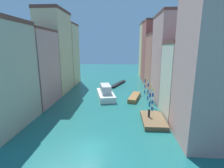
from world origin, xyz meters
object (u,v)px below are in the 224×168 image
(mooring_pole_4, at_px, (145,86))
(mooring_pole_3, at_px, (148,89))
(person_on_dock, at_px, (149,113))
(waterfront_dock, at_px, (153,120))
(vaporetto_white, at_px, (106,93))
(mooring_pole_2, at_px, (150,93))
(gondola_black, at_px, (118,84))
(mooring_pole_1, at_px, (150,96))
(motorboat_0, at_px, (134,97))
(mooring_pole_0, at_px, (153,99))

(mooring_pole_4, bearing_deg, mooring_pole_3, -90.14)
(mooring_pole_4, bearing_deg, person_on_dock, -95.15)
(person_on_dock, xyz_separation_m, mooring_pole_4, (1.57, 17.40, 0.67))
(waterfront_dock, xyz_separation_m, vaporetto_white, (-9.21, 12.96, 0.85))
(waterfront_dock, xyz_separation_m, mooring_pole_2, (1.07, 10.10, 1.77))
(waterfront_dock, height_order, gondola_black, waterfront_dock)
(person_on_dock, bearing_deg, vaporetto_white, 124.20)
(person_on_dock, height_order, vaporetto_white, vaporetto_white)
(mooring_pole_1, relative_size, mooring_pole_3, 0.83)
(waterfront_dock, height_order, vaporetto_white, vaporetto_white)
(vaporetto_white, bearing_deg, mooring_pole_2, -15.53)
(mooring_pole_2, relative_size, motorboat_0, 0.54)
(waterfront_dock, bearing_deg, mooring_pole_1, 85.69)
(mooring_pole_4, relative_size, gondola_black, 0.38)
(motorboat_0, bearing_deg, person_on_dock, -82.65)
(mooring_pole_1, distance_m, mooring_pole_2, 2.45)
(waterfront_dock, distance_m, vaporetto_white, 15.92)
(mooring_pole_2, distance_m, mooring_pole_3, 2.19)
(mooring_pole_2, height_order, gondola_black, mooring_pole_2)
(mooring_pole_1, height_order, mooring_pole_3, mooring_pole_3)
(mooring_pole_4, xyz_separation_m, motorboat_0, (-3.13, -5.28, -1.63))
(mooring_pole_3, relative_size, vaporetto_white, 0.50)
(mooring_pole_2, bearing_deg, waterfront_dock, -96.05)
(mooring_pole_4, height_order, motorboat_0, mooring_pole_4)
(person_on_dock, height_order, mooring_pole_3, mooring_pole_3)
(mooring_pole_0, xyz_separation_m, mooring_pole_4, (0.17, 12.48, -0.25))
(mooring_pole_2, bearing_deg, mooring_pole_0, -94.06)
(person_on_dock, distance_m, mooring_pole_3, 12.01)
(mooring_pole_3, relative_size, gondola_black, 0.46)
(mooring_pole_1, bearing_deg, mooring_pole_3, 86.19)
(mooring_pole_2, height_order, mooring_pole_3, mooring_pole_3)
(mooring_pole_2, distance_m, vaporetto_white, 10.71)
(person_on_dock, bearing_deg, gondola_black, 101.95)
(mooring_pole_3, bearing_deg, mooring_pole_2, -84.99)
(mooring_pole_3, bearing_deg, motorboat_0, 175.16)
(mooring_pole_1, height_order, vaporetto_white, mooring_pole_1)
(gondola_black, height_order, motorboat_0, motorboat_0)
(waterfront_dock, relative_size, vaporetto_white, 0.67)
(gondola_black, bearing_deg, motorboat_0, -74.49)
(waterfront_dock, bearing_deg, gondola_black, 103.11)
(waterfront_dock, bearing_deg, person_on_dock, 149.86)
(mooring_pole_3, relative_size, motorboat_0, 0.66)
(person_on_dock, xyz_separation_m, mooring_pole_3, (1.55, 11.85, 1.13))
(gondola_black, relative_size, motorboat_0, 1.41)
(gondola_black, xyz_separation_m, motorboat_0, (4.21, -15.17, 0.18))
(mooring_pole_3, relative_size, mooring_pole_4, 1.22)
(gondola_black, distance_m, motorboat_0, 15.74)
(person_on_dock, relative_size, gondola_black, 0.15)
(mooring_pole_4, bearing_deg, mooring_pole_2, -88.70)
(mooring_pole_2, relative_size, vaporetto_white, 0.41)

